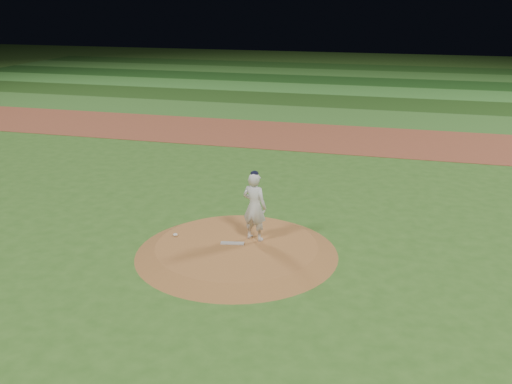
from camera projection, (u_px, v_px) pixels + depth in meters
ground at (237, 253)px, 15.53m from camera, size 120.00×120.00×0.00m
infield_dirt_band at (319, 137)px, 28.31m from camera, size 70.00×6.00×0.02m
outfield_stripe_0 at (334, 116)px, 33.33m from camera, size 70.00×5.00×0.02m
outfield_stripe_1 at (345, 102)px, 37.89m from camera, size 70.00×5.00×0.02m
outfield_stripe_2 at (353, 90)px, 42.45m from camera, size 70.00×5.00×0.02m
outfield_stripe_3 at (359, 81)px, 47.02m from camera, size 70.00×5.00×0.02m
outfield_stripe_4 at (365, 74)px, 51.58m from camera, size 70.00×5.00×0.02m
outfield_stripe_5 at (369, 68)px, 56.14m from camera, size 70.00×5.00×0.02m
pitchers_mound at (237, 249)px, 15.49m from camera, size 5.50×5.50×0.25m
pitching_rubber at (232, 243)px, 15.51m from camera, size 0.66×0.28×0.03m
rosin_bag at (175, 235)px, 16.01m from camera, size 0.13×0.13×0.07m
pitcher_on_mound at (255, 206)px, 15.49m from camera, size 0.80×0.62×1.98m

